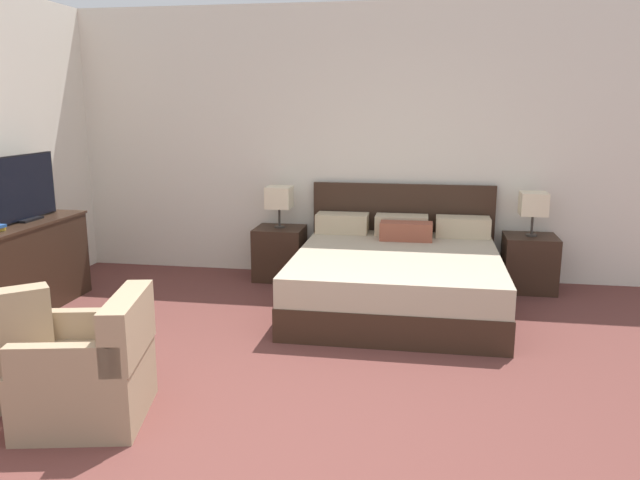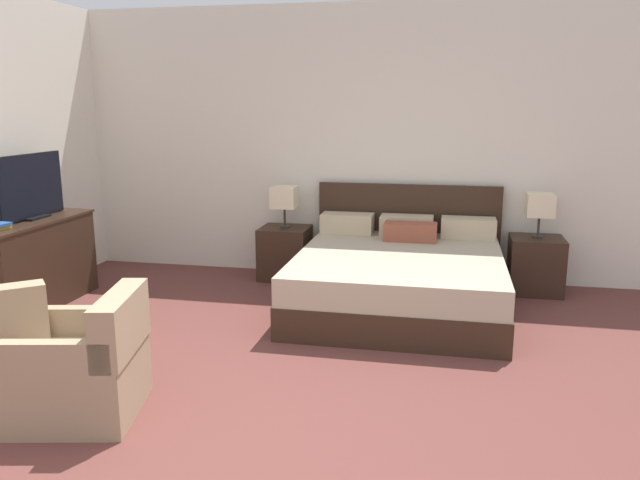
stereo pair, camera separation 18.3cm
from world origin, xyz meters
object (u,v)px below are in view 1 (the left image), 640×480
(nightstand_right, at_px, (529,263))
(dresser, at_px, (24,265))
(tv, at_px, (23,189))
(bed, at_px, (397,275))
(nightstand_left, at_px, (280,253))
(table_lamp_left, at_px, (279,198))
(armchair_companion, at_px, (93,373))
(table_lamp_right, at_px, (534,204))

(nightstand_right, xyz_separation_m, dresser, (-4.61, -1.43, 0.14))
(dresser, distance_m, tv, 0.69)
(bed, height_order, tv, tv)
(dresser, bearing_deg, tv, 88.40)
(nightstand_left, height_order, nightstand_right, same)
(table_lamp_left, xyz_separation_m, dresser, (-2.03, -1.43, -0.46))
(bed, xyz_separation_m, armchair_companion, (-1.68, -2.45, -0.00))
(dresser, distance_m, armchair_companion, 2.40)
(table_lamp_right, distance_m, tv, 4.80)
(dresser, bearing_deg, table_lamp_left, 35.16)
(table_lamp_left, bearing_deg, table_lamp_right, 0.00)
(bed, height_order, nightstand_right, bed)
(nightstand_left, xyz_separation_m, table_lamp_right, (2.58, 0.00, 0.60))
(table_lamp_left, bearing_deg, nightstand_left, -90.00)
(bed, distance_m, dresser, 3.39)
(table_lamp_right, height_order, tv, tv)
(nightstand_right, bearing_deg, armchair_companion, -133.00)
(armchair_companion, bearing_deg, table_lamp_left, 83.00)
(tv, xyz_separation_m, armchair_companion, (1.64, -1.85, -0.82))
(armchair_companion, bearing_deg, bed, 55.62)
(bed, xyz_separation_m, dresser, (-3.32, -0.70, 0.13))
(table_lamp_left, relative_size, dresser, 0.32)
(table_lamp_left, distance_m, dresser, 2.52)
(nightstand_right, bearing_deg, bed, -150.54)
(nightstand_right, relative_size, armchair_companion, 0.68)
(table_lamp_left, bearing_deg, dresser, -144.84)
(nightstand_right, distance_m, dresser, 4.82)
(bed, bearing_deg, nightstand_right, 29.46)
(table_lamp_right, distance_m, dresser, 4.84)
(bed, distance_m, nightstand_left, 1.48)
(table_lamp_left, bearing_deg, tv, -146.58)
(dresser, relative_size, armchair_companion, 1.69)
(tv, bearing_deg, nightstand_right, 16.18)
(table_lamp_left, distance_m, tv, 2.44)
(bed, distance_m, table_lamp_right, 1.59)
(tv, bearing_deg, dresser, -91.60)
(table_lamp_right, bearing_deg, table_lamp_left, 180.00)
(nightstand_right, xyz_separation_m, tv, (-4.60, -1.34, 0.82))
(bed, relative_size, armchair_companion, 2.57)
(nightstand_left, bearing_deg, table_lamp_left, 90.00)
(nightstand_right, height_order, armchair_companion, armchair_companion)
(bed, distance_m, armchair_companion, 2.97)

